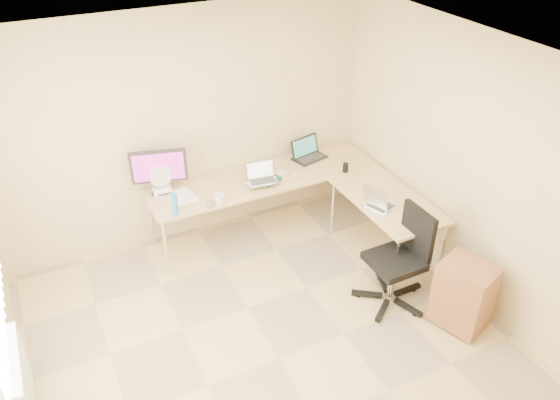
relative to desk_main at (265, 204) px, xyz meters
name	(u,v)px	position (x,y,z in m)	size (l,w,h in m)	color
floor	(279,359)	(-0.72, -1.85, -0.36)	(4.50, 4.50, 0.00)	tan
ceiling	(279,79)	(-0.72, -1.85, 2.24)	(4.50, 4.50, 0.00)	white
wall_back	(187,129)	(-0.72, 0.40, 0.93)	(4.50, 4.50, 0.00)	beige
wall_right	(486,181)	(1.38, -1.85, 0.93)	(4.50, 4.50, 0.00)	beige
desk_main	(265,204)	(0.00, 0.00, 0.00)	(2.65, 0.70, 0.73)	tan
desk_return	(385,227)	(0.98, -1.00, 0.00)	(0.70, 1.30, 0.73)	tan
monitor	(159,171)	(-1.13, 0.20, 0.62)	(0.59, 0.19, 0.50)	#242424
book_stack	(266,178)	(-0.01, -0.06, 0.39)	(0.21, 0.29, 0.05)	#105A56
laptop_center	(262,173)	(-0.10, -0.16, 0.52)	(0.33, 0.25, 0.21)	#B1B1B1
laptop_black	(310,149)	(0.67, 0.16, 0.49)	(0.39, 0.29, 0.25)	black
keyboard	(267,178)	(0.00, -0.05, 0.38)	(0.49, 0.14, 0.02)	silver
mouse	(295,176)	(0.30, -0.15, 0.38)	(0.10, 0.06, 0.04)	silver
mug	(219,200)	(-0.66, -0.30, 0.42)	(0.11, 0.11, 0.11)	white
cd_stack	(210,205)	(-0.76, -0.29, 0.38)	(0.11, 0.11, 0.03)	#A7A7C9
water_bottle	(175,205)	(-1.13, -0.30, 0.49)	(0.07, 0.07, 0.24)	teal
papers	(183,196)	(-0.96, 0.01, 0.37)	(0.23, 0.33, 0.01)	white
white_box	(162,189)	(-1.13, 0.20, 0.40)	(0.19, 0.14, 0.07)	white
desk_fan	(160,179)	(-1.13, 0.20, 0.52)	(0.24, 0.24, 0.31)	silver
black_cup	(346,168)	(0.88, -0.30, 0.42)	(0.06, 0.06, 0.11)	black
laptop_return	(381,197)	(0.82, -1.08, 0.48)	(0.27, 0.34, 0.23)	silver
office_chair	(394,261)	(0.61, -1.65, 0.14)	(0.62, 0.62, 1.03)	black
cabinet	(463,295)	(1.01, -2.20, -0.01)	(0.38, 0.48, 0.66)	olive
radiator	(22,382)	(-2.75, -1.45, -0.02)	(0.09, 0.80, 0.55)	white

